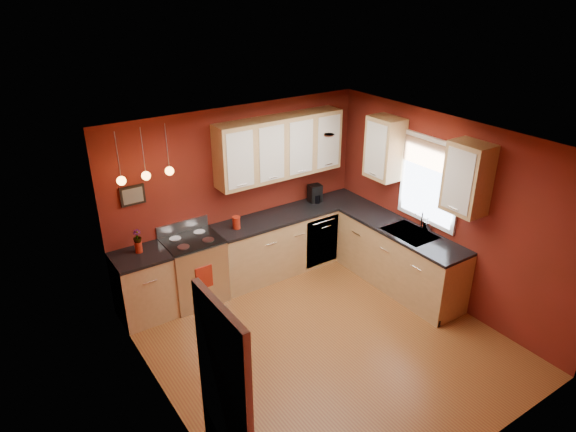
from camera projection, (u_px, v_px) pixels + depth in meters
floor at (324, 342)px, 6.47m from camera, size 4.20×4.20×0.00m
ceiling at (332, 144)px, 5.36m from camera, size 4.00×4.20×0.02m
wall_back at (239, 194)px, 7.49m from camera, size 4.00×0.02×2.60m
wall_front at (481, 353)px, 4.34m from camera, size 4.00×0.02×2.60m
wall_left at (163, 309)px, 4.91m from camera, size 0.02×4.20×2.60m
wall_right at (445, 212)px, 6.93m from camera, size 0.02×4.20×2.60m
base_cabinets_back_left at (144, 287)px, 6.80m from camera, size 0.70×0.60×0.90m
base_cabinets_back_right at (292, 240)px, 8.00m from camera, size 2.54×0.60×0.90m
base_cabinets_right at (399, 259)px, 7.48m from camera, size 0.60×2.10×0.90m
counter_back_left at (140, 256)px, 6.60m from camera, size 0.70×0.62×0.04m
counter_back_right at (292, 213)px, 7.80m from camera, size 2.54×0.62×0.04m
counter_right at (402, 230)px, 7.28m from camera, size 0.62×2.10×0.04m
gas_range at (194, 269)px, 7.15m from camera, size 0.76×0.64×1.11m
dishwasher_front at (322, 241)px, 7.97m from camera, size 0.60×0.02×0.80m
sink at (410, 234)px, 7.17m from camera, size 0.50×0.70×0.33m
window at (430, 179)px, 6.97m from camera, size 0.06×1.02×1.22m
door_left_wall at (226, 409)px, 4.14m from camera, size 0.12×0.82×2.05m
upper_cabinets_back at (280, 147)px, 7.39m from camera, size 2.00×0.35×0.90m
upper_cabinets_right at (423, 162)px, 6.81m from camera, size 0.35×1.95×0.90m
wall_picture at (133, 195)px, 6.55m from camera, size 0.32×0.03×0.26m
pendant_lights at (146, 175)px, 6.20m from camera, size 0.71×0.11×0.66m
red_canister at (236, 223)px, 7.24m from camera, size 0.12×0.12×0.18m
red_vase at (139, 247)px, 6.62m from camera, size 0.09×0.09×0.15m
flowers at (137, 237)px, 6.56m from camera, size 0.12×0.12×0.19m
coffee_maker at (315, 194)px, 8.09m from camera, size 0.21×0.21×0.28m
soap_pump at (427, 224)px, 7.18m from camera, size 0.11×0.11×0.20m
dish_towel at (204, 277)px, 6.89m from camera, size 0.24×0.02×0.33m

